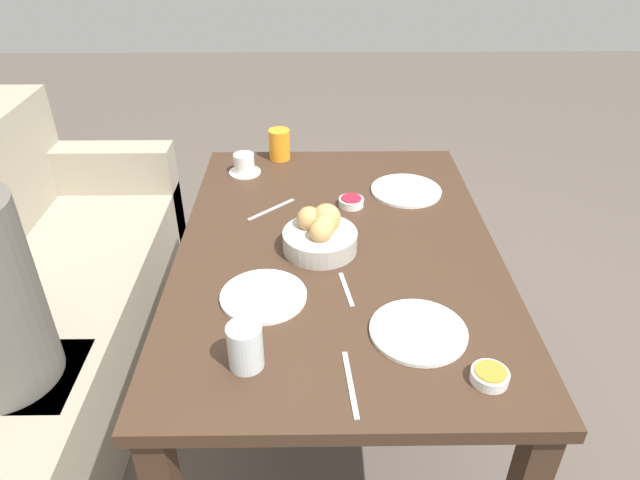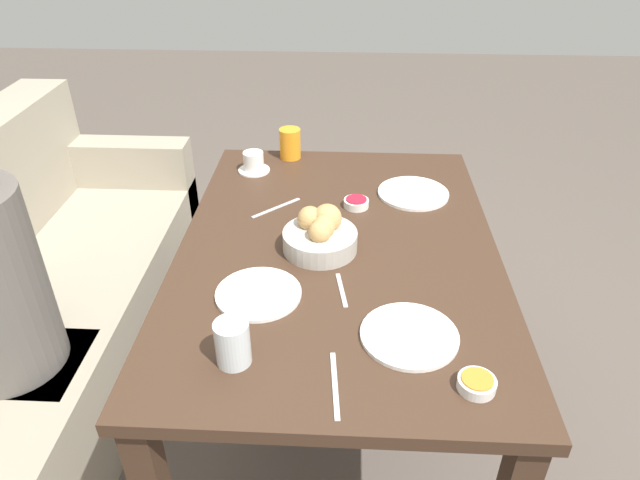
% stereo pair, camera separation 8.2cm
% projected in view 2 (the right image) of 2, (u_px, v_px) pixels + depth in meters
% --- Properties ---
extents(ground_plane, '(10.00, 10.00, 0.00)m').
position_uv_depth(ground_plane, '(334.00, 429.00, 1.99)').
color(ground_plane, '#564C44').
extents(dining_table, '(1.27, 0.88, 0.77)m').
position_uv_depth(dining_table, '(337.00, 277.00, 1.63)').
color(dining_table, '#3D281C').
rests_on(dining_table, ground_plane).
extents(couch, '(1.87, 0.70, 0.90)m').
position_uv_depth(couch, '(21.00, 329.00, 1.95)').
color(couch, '#9E937F').
rests_on(couch, ground_plane).
extents(seated_person, '(0.31, 0.40, 1.20)m').
position_uv_depth(seated_person, '(6.00, 341.00, 1.61)').
color(seated_person, '#23232D').
rests_on(seated_person, ground_plane).
extents(bread_basket, '(0.20, 0.20, 0.12)m').
position_uv_depth(bread_basket, '(320.00, 234.00, 1.54)').
color(bread_basket, '#B2ADA3').
rests_on(bread_basket, dining_table).
extents(plate_near_left, '(0.22, 0.22, 0.01)m').
position_uv_depth(plate_near_left, '(409.00, 335.00, 1.26)').
color(plate_near_left, white).
rests_on(plate_near_left, dining_table).
extents(plate_near_right, '(0.23, 0.23, 0.01)m').
position_uv_depth(plate_near_right, '(413.00, 193.00, 1.82)').
color(plate_near_right, white).
rests_on(plate_near_right, dining_table).
extents(plate_far_center, '(0.21, 0.21, 0.01)m').
position_uv_depth(plate_far_center, '(258.00, 294.00, 1.39)').
color(plate_far_center, white).
rests_on(plate_far_center, dining_table).
extents(juice_glass, '(0.08, 0.08, 0.11)m').
position_uv_depth(juice_glass, '(290.00, 144.00, 2.04)').
color(juice_glass, orange).
rests_on(juice_glass, dining_table).
extents(water_tumbler, '(0.07, 0.07, 0.10)m').
position_uv_depth(water_tumbler, '(233.00, 343.00, 1.18)').
color(water_tumbler, silver).
rests_on(water_tumbler, dining_table).
extents(coffee_cup, '(0.11, 0.11, 0.07)m').
position_uv_depth(coffee_cup, '(254.00, 163.00, 1.95)').
color(coffee_cup, white).
rests_on(coffee_cup, dining_table).
extents(jam_bowl_berry, '(0.08, 0.08, 0.03)m').
position_uv_depth(jam_bowl_berry, '(356.00, 203.00, 1.75)').
color(jam_bowl_berry, white).
rests_on(jam_bowl_berry, dining_table).
extents(jam_bowl_honey, '(0.08, 0.08, 0.03)m').
position_uv_depth(jam_bowl_honey, '(477.00, 384.00, 1.13)').
color(jam_bowl_honey, white).
rests_on(jam_bowl_honey, dining_table).
extents(fork_silver, '(0.18, 0.03, 0.00)m').
position_uv_depth(fork_silver, '(335.00, 385.00, 1.14)').
color(fork_silver, '#B7B7BC').
rests_on(fork_silver, dining_table).
extents(knife_silver, '(0.13, 0.14, 0.00)m').
position_uv_depth(knife_silver, '(276.00, 208.00, 1.75)').
color(knife_silver, '#B7B7BC').
rests_on(knife_silver, dining_table).
extents(spoon_coffee, '(0.14, 0.03, 0.00)m').
position_uv_depth(spoon_coffee, '(342.00, 290.00, 1.41)').
color(spoon_coffee, '#B7B7BC').
rests_on(spoon_coffee, dining_table).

